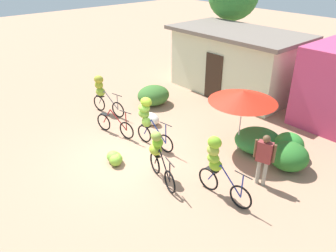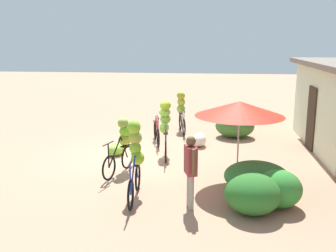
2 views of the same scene
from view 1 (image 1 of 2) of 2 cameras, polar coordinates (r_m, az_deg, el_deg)
name	(u,v)px [view 1 (image 1 of 2)]	position (r m, az deg, el deg)	size (l,w,h in m)	color
ground_plane	(135,155)	(10.61, -5.72, -5.09)	(60.00, 60.00, 0.00)	tan
building_low	(235,61)	(15.39, 11.54, 10.89)	(5.95, 3.30, 2.80)	beige
hedge_bush_front_left	(153,95)	(14.00, -2.53, 5.33)	(1.25, 1.40, 0.81)	#3A6B2B
hedge_bush_front_right	(258,140)	(11.12, 15.26, -2.39)	(1.47, 1.53, 0.66)	#2D7B34
hedge_bush_mid	(289,145)	(10.99, 20.12, -3.14)	(0.93, 0.96, 0.80)	#328A32
hedge_bush_by_door	(289,156)	(10.40, 20.17, -4.92)	(1.14, 1.14, 0.82)	#2A6D27
market_umbrella	(243,96)	(10.37, 12.86, 5.04)	(2.13, 2.13, 2.03)	beige
bicycle_leftmost	(102,91)	(13.35, -11.35, 5.91)	(1.67, 0.50, 1.52)	black
bicycle_near_pile	(115,125)	(11.75, -9.16, 0.12)	(1.69, 0.46, 1.03)	black
bicycle_center_loaded	(147,117)	(10.72, -3.60, 1.59)	(1.60, 0.39, 1.68)	black
bicycle_by_shop	(158,152)	(9.18, -1.74, -4.51)	(1.57, 0.61, 1.44)	black
bicycle_rightmost	(217,163)	(8.56, 8.48, -6.38)	(1.70, 0.43, 1.72)	black
banana_pile_on_ground	(115,158)	(10.25, -9.13, -5.51)	(0.67, 0.53, 0.35)	#7ABC3C
produce_sack	(152,119)	(12.39, -2.85, 1.28)	(0.70, 0.44, 0.44)	silver
person_vendor	(264,155)	(9.20, 16.29, -4.88)	(0.56, 0.31, 1.55)	gray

